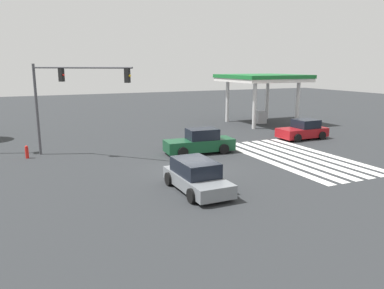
# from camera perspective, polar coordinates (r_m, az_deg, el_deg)

# --- Properties ---
(ground_plane) EXTENTS (127.07, 127.07, 0.00)m
(ground_plane) POSITION_cam_1_polar(r_m,az_deg,el_deg) (22.11, 0.00, -3.86)
(ground_plane) COLOR #2B2D30
(crosswalk_markings) EXTENTS (11.43, 5.35, 0.01)m
(crosswalk_markings) POSITION_cam_1_polar(r_m,az_deg,el_deg) (26.16, 15.57, -1.81)
(crosswalk_markings) COLOR silver
(crosswalk_markings) RESTS_ON ground_plane
(traffic_signal_mast) EXTENTS (5.39, 5.39, 6.15)m
(traffic_signal_mast) POSITION_cam_1_polar(r_m,az_deg,el_deg) (25.80, -18.93, 7.90)
(traffic_signal_mast) COLOR #47474C
(traffic_signal_mast) RESTS_ON ground_plane
(car_0) EXTENTS (2.22, 4.95, 1.73)m
(car_0) POSITION_cam_1_polar(r_m,az_deg,el_deg) (26.11, 1.23, 0.34)
(car_0) COLOR #144728
(car_0) RESTS_ON ground_plane
(car_1) EXTENTS (4.51, 2.13, 1.51)m
(car_1) POSITION_cam_1_polar(r_m,az_deg,el_deg) (18.32, 0.68, -4.86)
(car_1) COLOR gray
(car_1) RESTS_ON ground_plane
(car_2) EXTENTS (2.20, 4.17, 1.62)m
(car_2) POSITION_cam_1_polar(r_m,az_deg,el_deg) (32.66, 16.55, 2.11)
(car_2) COLOR maroon
(car_2) RESTS_ON ground_plane
(gas_station_canopy) EXTENTS (7.61, 7.61, 5.12)m
(gas_station_canopy) POSITION_cam_1_polar(r_m,az_deg,el_deg) (40.09, 10.65, 9.61)
(gas_station_canopy) COLOR silver
(gas_station_canopy) RESTS_ON ground_plane
(fire_hydrant) EXTENTS (0.22, 0.22, 0.86)m
(fire_hydrant) POSITION_cam_1_polar(r_m,az_deg,el_deg) (27.04, -23.86, -1.04)
(fire_hydrant) COLOR red
(fire_hydrant) RESTS_ON ground_plane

